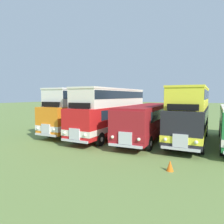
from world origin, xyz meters
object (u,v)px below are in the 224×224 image
Objects in this scene: bus_second_in_row at (112,110)px; cone_near_end at (170,166)px; bus_first_in_row at (83,109)px; bus_fourth_in_row at (190,112)px; bus_third_in_row at (148,119)px.

bus_second_in_row reaches higher than cone_near_end.
bus_first_in_row reaches higher than cone_near_end.
bus_first_in_row is at bearing 144.99° from cone_near_end.
bus_fourth_in_row is 17.91× the size of cone_near_end.
bus_third_in_row is (7.01, -0.10, -0.71)m from bus_first_in_row.
bus_fourth_in_row is 7.78m from cone_near_end.
bus_first_in_row is 1.04× the size of bus_fourth_in_row.
bus_third_in_row is 1.13× the size of bus_fourth_in_row.
cone_near_end is at bearing -35.01° from bus_first_in_row.
bus_second_in_row is (3.50, -0.11, 0.01)m from bus_first_in_row.
bus_first_in_row is 12.88m from cone_near_end.
bus_first_in_row is 0.89× the size of bus_second_in_row.
bus_fourth_in_row is (10.51, 0.18, -0.00)m from bus_first_in_row.
bus_second_in_row is at bearing -179.85° from bus_third_in_row.
bus_first_in_row is at bearing -179.02° from bus_fourth_in_row.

